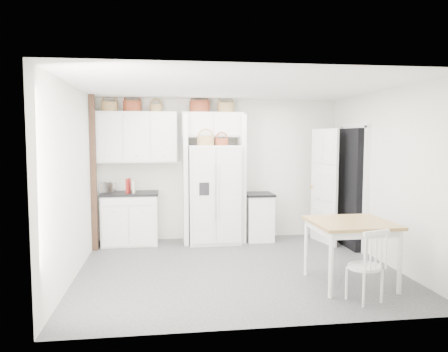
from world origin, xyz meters
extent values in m
plane|color=#2C2D30|center=(0.00, 0.00, 0.00)|extent=(4.50, 4.50, 0.00)
plane|color=white|center=(0.00, 0.00, 2.60)|extent=(4.50, 4.50, 0.00)
plane|color=silver|center=(0.00, 2.00, 1.30)|extent=(4.50, 0.00, 4.50)
plane|color=silver|center=(-2.25, 0.00, 1.30)|extent=(0.00, 4.00, 4.00)
plane|color=silver|center=(2.25, 0.00, 1.30)|extent=(0.00, 4.00, 4.00)
cube|color=silver|center=(-0.15, 1.66, 0.88)|extent=(0.91, 0.73, 1.76)
cube|color=silver|center=(-1.64, 1.70, 0.44)|extent=(0.96, 0.60, 0.89)
cube|color=silver|center=(0.69, 1.70, 0.42)|extent=(0.47, 0.57, 0.83)
cube|color=brown|center=(1.33, -0.86, 0.41)|extent=(1.00, 1.00, 0.83)
cube|color=silver|center=(1.25, -1.45, 0.41)|extent=(0.50, 0.47, 0.82)
cube|color=black|center=(-1.64, 1.70, 0.91)|extent=(1.00, 0.65, 0.04)
cube|color=black|center=(0.69, 1.70, 0.85)|extent=(0.51, 0.61, 0.04)
cube|color=silver|center=(-2.02, 1.70, 1.02)|extent=(0.30, 0.23, 0.18)
cube|color=maroon|center=(-1.66, 1.62, 1.05)|extent=(0.08, 0.17, 0.25)
cube|color=beige|center=(-1.56, 1.62, 1.03)|extent=(0.05, 0.14, 0.21)
cylinder|color=brown|center=(-1.97, 1.83, 2.43)|extent=(0.29, 0.29, 0.17)
cylinder|color=#5A2111|center=(-1.58, 1.83, 2.44)|extent=(0.32, 0.32, 0.19)
cylinder|color=brown|center=(-1.16, 1.83, 2.42)|extent=(0.23, 0.23, 0.13)
cylinder|color=#5A2111|center=(-0.38, 1.83, 2.45)|extent=(0.36, 0.36, 0.20)
cylinder|color=brown|center=(0.09, 1.83, 2.44)|extent=(0.31, 0.31, 0.18)
cylinder|color=brown|center=(-0.30, 1.56, 1.84)|extent=(0.29, 0.29, 0.16)
cylinder|color=#5A2111|center=(-0.02, 1.56, 1.82)|extent=(0.23, 0.23, 0.12)
cube|color=silver|center=(-1.50, 1.83, 1.90)|extent=(1.40, 0.34, 0.90)
cube|color=silver|center=(-0.15, 1.83, 2.12)|extent=(1.12, 0.34, 0.45)
cube|color=silver|center=(-0.66, 1.70, 1.15)|extent=(0.08, 0.60, 2.30)
cube|color=silver|center=(0.36, 1.70, 1.15)|extent=(0.08, 0.60, 2.30)
cube|color=black|center=(-2.20, 1.35, 1.30)|extent=(0.09, 0.09, 2.60)
cube|color=black|center=(2.16, 1.00, 1.02)|extent=(0.18, 0.85, 2.05)
cube|color=white|center=(1.80, 1.33, 1.02)|extent=(0.21, 0.79, 2.05)
camera|label=1|loc=(-1.03, -6.11, 1.90)|focal=35.00mm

